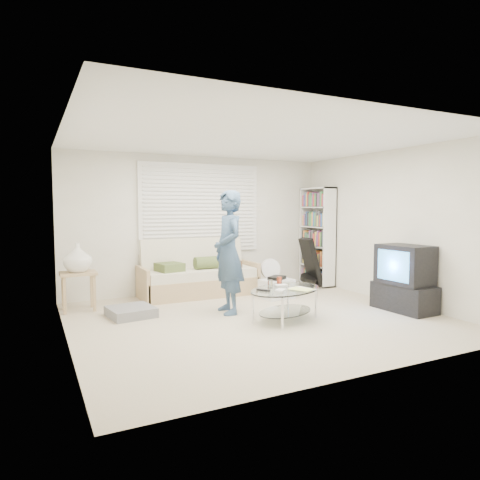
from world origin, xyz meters
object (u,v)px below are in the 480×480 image
bookshelf (317,237)px  coffee_table (285,295)px  tv_unit (404,279)px  futon_sofa (198,277)px

bookshelf → coffee_table: size_ratio=1.38×
tv_unit → coffee_table: (-1.92, 0.31, -0.13)m
coffee_table → bookshelf: bearing=45.1°
bookshelf → tv_unit: bearing=-93.0°
futon_sofa → tv_unit: futon_sofa is taller
futon_sofa → coffee_table: (0.47, -2.14, 0.03)m
bookshelf → tv_unit: (-0.13, -2.36, -0.49)m
bookshelf → tv_unit: bookshelf is taller
tv_unit → coffee_table: 1.95m
bookshelf → tv_unit: 2.42m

